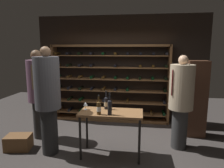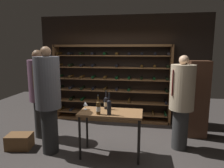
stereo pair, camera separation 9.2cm
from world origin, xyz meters
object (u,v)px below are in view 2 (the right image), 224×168
at_px(person_guest_plum_blouse, 182,98).
at_px(person_bystander_red_print, 48,95).
at_px(person_guest_khaki, 39,90).
at_px(wine_bottle_black_capsule, 109,107).
at_px(wine_bottle_green_slim, 98,107).
at_px(wine_crate, 20,141).
at_px(tasting_table, 111,117).
at_px(wine_glass_stemmed_left, 85,104).
at_px(display_cabinet, 197,99).
at_px(wine_bottle_red_label, 106,103).
at_px(wine_rack, 111,83).

relative_size(person_guest_plum_blouse, person_bystander_red_print, 0.92).
height_order(person_guest_khaki, wine_bottle_black_capsule, person_guest_khaki).
bearing_deg(wine_bottle_green_slim, person_guest_plum_blouse, 24.66).
relative_size(person_guest_khaki, wine_crate, 4.14).
bearing_deg(tasting_table, wine_glass_stemmed_left, 173.25).
distance_m(wine_bottle_green_slim, wine_glass_stemmed_left, 0.39).
bearing_deg(tasting_table, wine_crate, -179.29).
bearing_deg(tasting_table, person_bystander_red_print, -176.99).
relative_size(tasting_table, person_guest_khaki, 0.58).
relative_size(person_guest_khaki, person_bystander_red_print, 0.97).
bearing_deg(person_guest_plum_blouse, person_bystander_red_print, 135.68).
xyz_separation_m(person_bystander_red_print, display_cabinet, (2.99, 1.27, -0.26)).
bearing_deg(display_cabinet, wine_bottle_red_label, -151.44).
relative_size(person_bystander_red_print, wine_crate, 4.28).
bearing_deg(person_bystander_red_print, display_cabinet, -132.14).
relative_size(person_guest_khaki, wine_bottle_green_slim, 5.69).
distance_m(wine_bottle_red_label, wine_bottle_black_capsule, 0.36).
relative_size(tasting_table, person_guest_plum_blouse, 0.61).
bearing_deg(wine_bottle_green_slim, wine_rack, 93.74).
height_order(person_guest_khaki, display_cabinet, person_guest_khaki).
height_order(person_guest_plum_blouse, person_bystander_red_print, person_bystander_red_print).
xyz_separation_m(person_guest_khaki, wine_crate, (-0.16, -0.61, -0.95)).
relative_size(wine_bottle_black_capsule, wine_bottle_green_slim, 1.12).
bearing_deg(wine_crate, display_cabinet, 18.42).
xyz_separation_m(person_guest_khaki, wine_glass_stemmed_left, (1.23, -0.53, -0.12)).
relative_size(person_guest_plum_blouse, wine_crate, 3.94).
distance_m(person_guest_khaki, wine_glass_stemmed_left, 1.34).
bearing_deg(wine_bottle_red_label, person_bystander_red_print, -168.17).
distance_m(wine_bottle_black_capsule, wine_bottle_green_slim, 0.19).
relative_size(tasting_table, wine_glass_stemmed_left, 7.81).
xyz_separation_m(person_bystander_red_print, wine_bottle_red_label, (1.07, 0.22, -0.15)).
relative_size(person_guest_khaki, wine_bottle_black_capsule, 5.06).
relative_size(wine_rack, tasting_table, 2.80).
distance_m(wine_bottle_red_label, wine_glass_stemmed_left, 0.39).
height_order(person_guest_khaki, wine_crate, person_guest_khaki).
relative_size(tasting_table, person_bystander_red_print, 0.56).
relative_size(wine_rack, wine_glass_stemmed_left, 21.85).
xyz_separation_m(wine_crate, wine_bottle_black_capsule, (1.89, -0.15, 0.86)).
height_order(person_guest_plum_blouse, wine_bottle_green_slim, person_guest_plum_blouse).
distance_m(tasting_table, wine_glass_stemmed_left, 0.55).
distance_m(person_guest_khaki, person_bystander_red_print, 0.85).
bearing_deg(display_cabinet, wine_bottle_green_slim, -145.12).
xyz_separation_m(tasting_table, display_cabinet, (1.80, 1.20, 0.12)).
distance_m(person_guest_khaki, wine_bottle_black_capsule, 1.89).
xyz_separation_m(wine_bottle_green_slim, wine_glass_stemmed_left, (-0.31, 0.24, -0.01)).
bearing_deg(tasting_table, wine_rack, 99.67).
distance_m(tasting_table, person_guest_plum_blouse, 1.46).
relative_size(wine_rack, person_bystander_red_print, 1.58).
bearing_deg(wine_bottle_green_slim, person_guest_khaki, 153.35).
bearing_deg(wine_bottle_black_capsule, tasting_table, 90.88).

